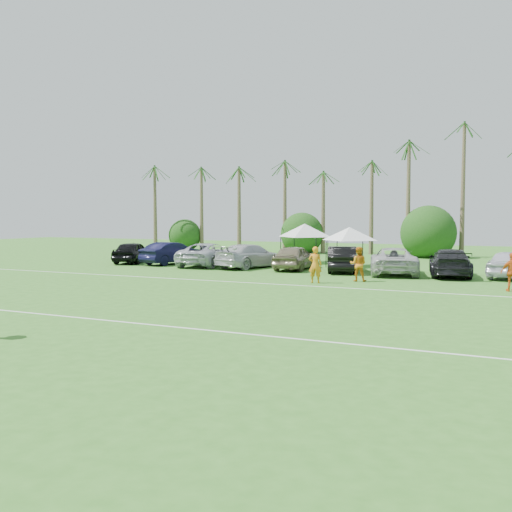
% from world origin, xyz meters
% --- Properties ---
extents(ground, '(120.00, 120.00, 0.00)m').
position_xyz_m(ground, '(0.00, 0.00, 0.00)').
color(ground, '#337021').
rests_on(ground, ground).
extents(field_lines, '(80.00, 12.10, 0.01)m').
position_xyz_m(field_lines, '(0.00, 8.00, 0.01)').
color(field_lines, white).
rests_on(field_lines, ground).
extents(palm_tree_0, '(2.40, 2.40, 8.90)m').
position_xyz_m(palm_tree_0, '(-22.00, 38.00, 7.48)').
color(palm_tree_0, brown).
rests_on(palm_tree_0, ground).
extents(palm_tree_1, '(2.40, 2.40, 9.90)m').
position_xyz_m(palm_tree_1, '(-17.00, 38.00, 8.35)').
color(palm_tree_1, brown).
rests_on(palm_tree_1, ground).
extents(palm_tree_2, '(2.40, 2.40, 10.90)m').
position_xyz_m(palm_tree_2, '(-12.00, 38.00, 9.21)').
color(palm_tree_2, brown).
rests_on(palm_tree_2, ground).
extents(palm_tree_3, '(2.40, 2.40, 11.90)m').
position_xyz_m(palm_tree_3, '(-8.00, 38.00, 10.06)').
color(palm_tree_3, brown).
rests_on(palm_tree_3, ground).
extents(palm_tree_4, '(2.40, 2.40, 8.90)m').
position_xyz_m(palm_tree_4, '(-4.00, 38.00, 7.48)').
color(palm_tree_4, brown).
rests_on(palm_tree_4, ground).
extents(palm_tree_5, '(2.40, 2.40, 9.90)m').
position_xyz_m(palm_tree_5, '(0.00, 38.00, 8.35)').
color(palm_tree_5, brown).
rests_on(palm_tree_5, ground).
extents(palm_tree_6, '(2.40, 2.40, 10.90)m').
position_xyz_m(palm_tree_6, '(4.00, 38.00, 9.21)').
color(palm_tree_6, brown).
rests_on(palm_tree_6, ground).
extents(palm_tree_7, '(2.40, 2.40, 11.90)m').
position_xyz_m(palm_tree_7, '(8.00, 38.00, 10.06)').
color(palm_tree_7, brown).
rests_on(palm_tree_7, ground).
extents(bush_tree_0, '(4.00, 4.00, 4.00)m').
position_xyz_m(bush_tree_0, '(-19.00, 39.00, 1.80)').
color(bush_tree_0, brown).
rests_on(bush_tree_0, ground).
extents(bush_tree_1, '(4.00, 4.00, 4.00)m').
position_xyz_m(bush_tree_1, '(-6.00, 39.00, 1.80)').
color(bush_tree_1, brown).
rests_on(bush_tree_1, ground).
extents(bush_tree_2, '(4.00, 4.00, 4.00)m').
position_xyz_m(bush_tree_2, '(6.00, 39.00, 1.80)').
color(bush_tree_2, brown).
rests_on(bush_tree_2, ground).
extents(sideline_player_a, '(0.78, 0.57, 1.96)m').
position_xyz_m(sideline_player_a, '(3.38, 15.42, 0.98)').
color(sideline_player_a, orange).
rests_on(sideline_player_a, ground).
extents(sideline_player_b, '(1.02, 0.85, 1.90)m').
position_xyz_m(sideline_player_b, '(5.26, 17.14, 0.95)').
color(sideline_player_b, orange).
rests_on(sideline_player_b, ground).
extents(sideline_player_c, '(1.16, 0.80, 1.83)m').
position_xyz_m(sideline_player_c, '(12.95, 16.12, 0.92)').
color(sideline_player_c, '#CE5916').
rests_on(sideline_player_c, ground).
extents(canopy_tent_left, '(4.31, 4.31, 3.49)m').
position_xyz_m(canopy_tent_left, '(-1.68, 27.54, 2.99)').
color(canopy_tent_left, black).
rests_on(canopy_tent_left, ground).
extents(canopy_tent_right, '(4.01, 4.01, 3.25)m').
position_xyz_m(canopy_tent_right, '(2.26, 25.97, 2.78)').
color(canopy_tent_right, black).
rests_on(canopy_tent_right, ground).
extents(parked_car_0, '(3.28, 5.18, 1.64)m').
position_xyz_m(parked_car_0, '(-13.54, 21.98, 0.82)').
color(parked_car_0, black).
rests_on(parked_car_0, ground).
extents(parked_car_1, '(2.69, 5.23, 1.64)m').
position_xyz_m(parked_car_1, '(-10.25, 22.27, 0.82)').
color(parked_car_1, black).
rests_on(parked_car_1, ground).
extents(parked_car_2, '(3.15, 6.09, 1.64)m').
position_xyz_m(parked_car_2, '(-6.96, 22.04, 0.82)').
color(parked_car_2, '#ADB0B9').
rests_on(parked_car_2, ground).
extents(parked_car_3, '(3.68, 6.06, 1.64)m').
position_xyz_m(parked_car_3, '(-3.66, 22.06, 0.82)').
color(parked_car_3, silver).
rests_on(parked_car_3, ground).
extents(parked_car_4, '(2.29, 4.95, 1.64)m').
position_xyz_m(parked_car_4, '(-0.37, 22.05, 0.82)').
color(parked_car_4, '#817559').
rests_on(parked_car_4, ground).
extents(parked_car_5, '(3.08, 5.27, 1.64)m').
position_xyz_m(parked_car_5, '(2.92, 21.99, 0.82)').
color(parked_car_5, black).
rests_on(parked_car_5, ground).
extents(parked_car_6, '(4.07, 6.39, 1.64)m').
position_xyz_m(parked_car_6, '(6.21, 21.85, 0.82)').
color(parked_car_6, silver).
rests_on(parked_car_6, ground).
extents(parked_car_7, '(3.19, 5.96, 1.64)m').
position_xyz_m(parked_car_7, '(9.50, 21.99, 0.82)').
color(parked_car_7, black).
rests_on(parked_car_7, ground).
extents(parked_car_8, '(2.83, 5.10, 1.64)m').
position_xyz_m(parked_car_8, '(12.79, 22.38, 0.82)').
color(parked_car_8, silver).
rests_on(parked_car_8, ground).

